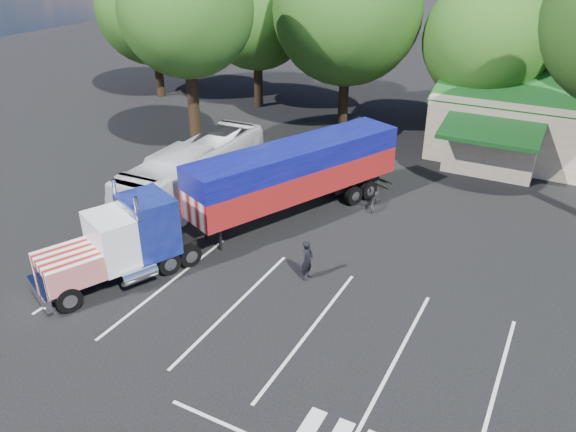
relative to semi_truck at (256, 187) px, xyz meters
The scene contains 11 objects.
ground 3.29m from the semi_truck, ahead, with size 120.00×120.00×0.00m, color black.
tree_row_a 26.24m from the semi_truck, 139.42° to the left, with size 9.00×9.00×11.68m.
tree_row_b 21.50m from the semi_truck, 120.33° to the left, with size 8.40×8.40×11.35m.
tree_row_c 17.65m from the semi_truck, 98.86° to the left, with size 10.00×10.00×13.05m.
tree_row_d 19.39m from the semi_truck, 70.08° to the left, with size 8.00×8.00×10.60m.
tree_near_left 12.17m from the semi_truck, 142.19° to the left, with size 7.60×7.60×12.65m.
semi_truck is the anchor object (origin of this frame).
woman 5.05m from the semi_truck, 34.17° to the right, with size 0.63×0.42×1.74m, color black.
bicycle 6.65m from the semi_truck, 48.81° to the left, with size 0.66×1.90×1.00m, color black.
tour_bus 4.82m from the semi_truck, 163.28° to the left, with size 2.53×10.81×3.01m, color silver.
silver_sedan 16.15m from the semi_truck, 62.46° to the left, with size 1.53×4.39×1.44m, color #999CA0.
Camera 1 is at (10.01, -20.51, 12.86)m, focal length 35.00 mm.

